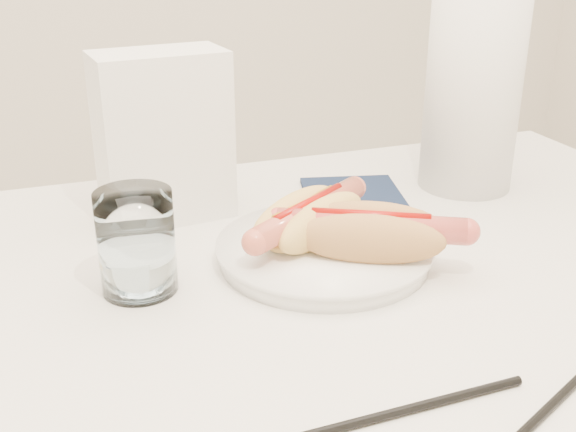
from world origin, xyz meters
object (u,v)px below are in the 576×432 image
object	(u,v)px
plate	(324,253)
paper_towel_roll	(473,85)
hotdog_left	(309,219)
hotdog_right	(370,233)
water_glass	(137,242)
table	(298,333)
napkin_box	(163,137)

from	to	relation	value
plate	paper_towel_roll	size ratio (longest dim) A/B	0.80
hotdog_left	hotdog_right	distance (m)	0.08
hotdog_left	water_glass	xyz separation A→B (m)	(-0.19, -0.02, 0.01)
paper_towel_roll	table	bearing A→B (deg)	-148.79
napkin_box	paper_towel_roll	world-z (taller)	paper_towel_roll
table	paper_towel_roll	bearing A→B (deg)	31.21
table	hotdog_right	xyz separation A→B (m)	(0.08, 0.00, 0.10)
plate	paper_towel_roll	world-z (taller)	paper_towel_roll
table	hotdog_left	size ratio (longest dim) A/B	6.81
table	paper_towel_roll	size ratio (longest dim) A/B	4.13
hotdog_right	napkin_box	distance (m)	0.29
hotdog_left	water_glass	distance (m)	0.19
napkin_box	hotdog_left	bearing A→B (deg)	-58.76
water_glass	napkin_box	size ratio (longest dim) A/B	0.51
plate	hotdog_right	distance (m)	0.06
hotdog_right	paper_towel_roll	xyz separation A→B (m)	(0.25, 0.19, 0.10)
paper_towel_roll	water_glass	bearing A→B (deg)	-162.64
hotdog_right	plate	bearing A→B (deg)	161.39
water_glass	napkin_box	bearing A→B (deg)	70.69
water_glass	hotdog_right	bearing A→B (deg)	-10.04
table	paper_towel_roll	distance (m)	0.44
hotdog_left	paper_towel_roll	world-z (taller)	paper_towel_roll
hotdog_right	hotdog_left	bearing A→B (deg)	156.29
hotdog_right	paper_towel_roll	bearing A→B (deg)	66.56
hotdog_right	water_glass	xyz separation A→B (m)	(-0.24, 0.04, 0.01)
table	napkin_box	xyz separation A→B (m)	(-0.09, 0.23, 0.17)
table	hotdog_right	distance (m)	0.13
plate	napkin_box	bearing A→B (deg)	126.11
table	napkin_box	distance (m)	0.30
hotdog_right	paper_towel_roll	size ratio (longest dim) A/B	0.65
hotdog_left	napkin_box	world-z (taller)	napkin_box
hotdog_left	table	bearing A→B (deg)	-153.68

